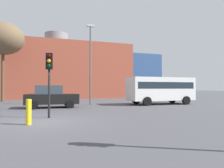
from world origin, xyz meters
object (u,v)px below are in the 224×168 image
object	(u,v)px
traffic_light_island	(49,70)
bare_tree_0	(3,39)
white_bus	(161,88)
street_lamp	(90,59)
parked_car_2	(51,97)
bollard_yellow_1	(29,112)

from	to	relation	value
traffic_light_island	bare_tree_0	distance (m)	17.37
white_bus	street_lamp	world-z (taller)	street_lamp
parked_car_2	bollard_yellow_1	world-z (taller)	parked_car_2
bare_tree_0	bollard_yellow_1	size ratio (longest dim) A/B	8.41
bare_tree_0	white_bus	bearing A→B (deg)	-30.91
bollard_yellow_1	street_lamp	world-z (taller)	street_lamp
traffic_light_island	bare_tree_0	bearing A→B (deg)	-153.76
bollard_yellow_1	white_bus	bearing A→B (deg)	34.06
bollard_yellow_1	parked_car_2	bearing A→B (deg)	80.82
street_lamp	parked_car_2	bearing A→B (deg)	-153.56
bollard_yellow_1	traffic_light_island	bearing A→B (deg)	62.98
parked_car_2	white_bus	size ratio (longest dim) A/B	0.64
traffic_light_island	street_lamp	world-z (taller)	street_lamp
traffic_light_island	street_lamp	bearing A→B (deg)	161.60
parked_car_2	white_bus	bearing A→B (deg)	1.08
parked_car_2	traffic_light_island	xyz separation A→B (m)	(-0.35, -6.10, 1.72)
street_lamp	bare_tree_0	bearing A→B (deg)	138.94
white_bus	bare_tree_0	xyz separation A→B (m)	(-16.01, 9.58, 6.04)
bollard_yellow_1	street_lamp	bearing A→B (deg)	62.63
white_bus	bare_tree_0	size ratio (longest dim) A/B	0.70
bare_tree_0	bollard_yellow_1	distance (m)	19.49
parked_car_2	traffic_light_island	bearing A→B (deg)	-93.27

